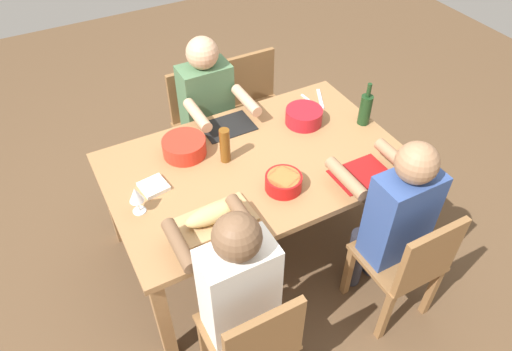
{
  "coord_description": "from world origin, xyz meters",
  "views": [
    {
      "loc": [
        0.98,
        1.82,
        2.57
      ],
      "look_at": [
        0.0,
        0.0,
        0.63
      ],
      "focal_mm": 33.18,
      "sensor_mm": 36.0,
      "label": 1
    }
  ],
  "objects_px": {
    "dining_table": "(256,171)",
    "wine_glass": "(136,196)",
    "chair_near_left": "(257,102)",
    "chair_far_left": "(409,263)",
    "chair_near_center": "(201,120)",
    "wine_bottle": "(365,109)",
    "serving_bowl_greens": "(304,115)",
    "diner_near_center": "(209,108)",
    "beer_bottle": "(225,145)",
    "napkin_stack": "(154,186)",
    "cutting_board": "(215,220)",
    "chair_far_right": "(254,341)",
    "diner_far_left": "(394,214)",
    "serving_bowl_salad": "(184,146)",
    "serving_bowl_fruit": "(284,182)",
    "diner_far_right": "(235,286)",
    "bread_loaf": "(215,213)"
  },
  "relations": [
    {
      "from": "dining_table",
      "to": "wine_glass",
      "type": "relative_size",
      "value": 10.34
    },
    {
      "from": "chair_near_left",
      "to": "chair_far_left",
      "type": "distance_m",
      "value": 1.72
    },
    {
      "from": "chair_near_center",
      "to": "wine_glass",
      "type": "relative_size",
      "value": 5.12
    },
    {
      "from": "wine_bottle",
      "to": "wine_glass",
      "type": "relative_size",
      "value": 1.75
    },
    {
      "from": "serving_bowl_greens",
      "to": "diner_near_center",
      "type": "bearing_deg",
      "value": -47.36
    },
    {
      "from": "diner_near_center",
      "to": "serving_bowl_greens",
      "type": "relative_size",
      "value": 5.11
    },
    {
      "from": "beer_bottle",
      "to": "wine_bottle",
      "type": "bearing_deg",
      "value": 174.61
    },
    {
      "from": "wine_glass",
      "to": "napkin_stack",
      "type": "distance_m",
      "value": 0.21
    },
    {
      "from": "cutting_board",
      "to": "chair_far_right",
      "type": "bearing_deg",
      "value": 82.64
    },
    {
      "from": "dining_table",
      "to": "chair_near_left",
      "type": "xyz_separation_m",
      "value": [
        -0.47,
        -0.86,
        -0.18
      ]
    },
    {
      "from": "dining_table",
      "to": "napkin_stack",
      "type": "distance_m",
      "value": 0.61
    },
    {
      "from": "dining_table",
      "to": "chair_near_left",
      "type": "relative_size",
      "value": 2.02
    },
    {
      "from": "diner_far_left",
      "to": "beer_bottle",
      "type": "bearing_deg",
      "value": -51.19
    },
    {
      "from": "serving_bowl_salad",
      "to": "dining_table",
      "type": "bearing_deg",
      "value": 141.89
    },
    {
      "from": "serving_bowl_fruit",
      "to": "serving_bowl_greens",
      "type": "bearing_deg",
      "value": -132.68
    },
    {
      "from": "diner_far_right",
      "to": "chair_far_left",
      "type": "xyz_separation_m",
      "value": [
        -0.94,
        0.18,
        -0.21
      ]
    },
    {
      "from": "chair_near_center",
      "to": "bread_loaf",
      "type": "height_order",
      "value": "same"
    },
    {
      "from": "diner_near_center",
      "to": "serving_bowl_greens",
      "type": "distance_m",
      "value": 0.67
    },
    {
      "from": "dining_table",
      "to": "diner_far_right",
      "type": "bearing_deg",
      "value": 55.08
    },
    {
      "from": "chair_near_center",
      "to": "chair_far_left",
      "type": "height_order",
      "value": "same"
    },
    {
      "from": "chair_near_left",
      "to": "serving_bowl_salad",
      "type": "height_order",
      "value": "chair_near_left"
    },
    {
      "from": "serving_bowl_salad",
      "to": "napkin_stack",
      "type": "height_order",
      "value": "serving_bowl_salad"
    },
    {
      "from": "napkin_stack",
      "to": "diner_far_left",
      "type": "bearing_deg",
      "value": 145.0
    },
    {
      "from": "wine_glass",
      "to": "serving_bowl_greens",
      "type": "bearing_deg",
      "value": -168.03
    },
    {
      "from": "chair_near_left",
      "to": "chair_far_left",
      "type": "bearing_deg",
      "value": 90.0
    },
    {
      "from": "diner_far_left",
      "to": "napkin_stack",
      "type": "height_order",
      "value": "diner_far_left"
    },
    {
      "from": "diner_far_right",
      "to": "serving_bowl_greens",
      "type": "distance_m",
      "value": 1.27
    },
    {
      "from": "chair_near_left",
      "to": "chair_far_right",
      "type": "bearing_deg",
      "value": 61.24
    },
    {
      "from": "serving_bowl_greens",
      "to": "napkin_stack",
      "type": "xyz_separation_m",
      "value": [
        1.04,
        0.12,
        -0.04
      ]
    },
    {
      "from": "chair_near_center",
      "to": "cutting_board",
      "type": "distance_m",
      "value": 1.26
    },
    {
      "from": "napkin_stack",
      "to": "serving_bowl_salad",
      "type": "bearing_deg",
      "value": -143.79
    },
    {
      "from": "chair_near_center",
      "to": "diner_far_left",
      "type": "xyz_separation_m",
      "value": [
        -0.47,
        1.54,
        0.21
      ]
    },
    {
      "from": "diner_far_right",
      "to": "bread_loaf",
      "type": "relative_size",
      "value": 3.75
    },
    {
      "from": "chair_far_left",
      "to": "serving_bowl_greens",
      "type": "distance_m",
      "value": 1.1
    },
    {
      "from": "chair_far_right",
      "to": "chair_near_center",
      "type": "xyz_separation_m",
      "value": [
        -0.47,
        -1.72,
        0.0
      ]
    },
    {
      "from": "diner_near_center",
      "to": "wine_bottle",
      "type": "distance_m",
      "value": 1.04
    },
    {
      "from": "dining_table",
      "to": "cutting_board",
      "type": "bearing_deg",
      "value": 37.64
    },
    {
      "from": "dining_table",
      "to": "diner_near_center",
      "type": "height_order",
      "value": "diner_near_center"
    },
    {
      "from": "diner_far_left",
      "to": "napkin_stack",
      "type": "xyz_separation_m",
      "value": [
        1.07,
        -0.75,
        0.05
      ]
    },
    {
      "from": "chair_far_left",
      "to": "diner_far_left",
      "type": "relative_size",
      "value": 0.71
    },
    {
      "from": "diner_near_center",
      "to": "serving_bowl_fruit",
      "type": "relative_size",
      "value": 5.92
    },
    {
      "from": "dining_table",
      "to": "chair_near_left",
      "type": "distance_m",
      "value": 1.0
    },
    {
      "from": "diner_far_right",
      "to": "serving_bowl_fruit",
      "type": "xyz_separation_m",
      "value": [
        -0.5,
        -0.41,
        0.09
      ]
    },
    {
      "from": "diner_far_left",
      "to": "serving_bowl_salad",
      "type": "relative_size",
      "value": 4.68
    },
    {
      "from": "chair_near_left",
      "to": "serving_bowl_fruit",
      "type": "relative_size",
      "value": 4.2
    },
    {
      "from": "diner_near_center",
      "to": "serving_bowl_greens",
      "type": "height_order",
      "value": "diner_near_center"
    },
    {
      "from": "chair_far_right",
      "to": "serving_bowl_salad",
      "type": "distance_m",
      "value": 1.17
    },
    {
      "from": "cutting_board",
      "to": "wine_bottle",
      "type": "height_order",
      "value": "wine_bottle"
    },
    {
      "from": "chair_far_left",
      "to": "cutting_board",
      "type": "distance_m",
      "value": 1.07
    },
    {
      "from": "beer_bottle",
      "to": "diner_near_center",
      "type": "bearing_deg",
      "value": -104.49
    }
  ]
}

